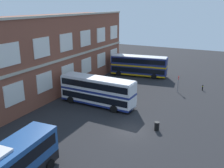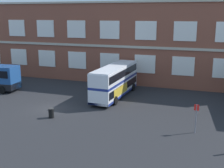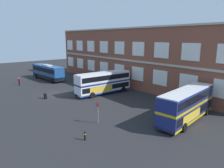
# 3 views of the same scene
# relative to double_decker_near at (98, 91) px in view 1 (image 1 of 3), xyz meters

# --- Properties ---
(ground_plane) EXTENTS (120.00, 120.00, 0.00)m
(ground_plane) POSITION_rel_double_decker_near_xyz_m (-5.21, -5.22, -2.15)
(ground_plane) COLOR #232326
(brick_terminal_building) EXTENTS (49.57, 8.19, 12.44)m
(brick_terminal_building) POSITION_rel_double_decker_near_xyz_m (-3.17, 10.76, 3.92)
(brick_terminal_building) COLOR brown
(brick_terminal_building) RESTS_ON ground
(double_decker_near) EXTENTS (3.12, 11.07, 4.07)m
(double_decker_near) POSITION_rel_double_decker_near_xyz_m (0.00, 0.00, 0.00)
(double_decker_near) COLOR silver
(double_decker_near) RESTS_ON ground
(double_decker_middle) EXTENTS (4.05, 11.25, 4.07)m
(double_decker_middle) POSITION_rel_double_decker_near_xyz_m (17.17, 0.28, 0.00)
(double_decker_middle) COLOR navy
(double_decker_middle) RESTS_ON ground
(bus_stand_flag) EXTENTS (0.44, 0.10, 2.70)m
(bus_stand_flag) POSITION_rel_double_decker_near_xyz_m (10.84, -8.98, -0.51)
(bus_stand_flag) COLOR slate
(bus_stand_flag) RESTS_ON ground
(station_litter_bin) EXTENTS (0.60, 0.60, 1.03)m
(station_litter_bin) POSITION_rel_double_decker_near_xyz_m (-3.66, -9.87, -1.63)
(station_litter_bin) COLOR black
(station_litter_bin) RESTS_ON ground
(safety_bollard_west) EXTENTS (0.19, 0.19, 0.95)m
(safety_bollard_west) POSITION_rel_double_decker_near_xyz_m (13.51, -12.54, -1.66)
(safety_bollard_west) COLOR black
(safety_bollard_west) RESTS_ON ground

